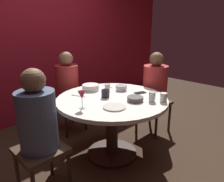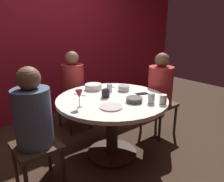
{
  "view_description": "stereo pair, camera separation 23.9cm",
  "coord_description": "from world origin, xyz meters",
  "views": [
    {
      "loc": [
        -1.61,
        -1.63,
        1.52
      ],
      "look_at": [
        0.0,
        0.0,
        0.81
      ],
      "focal_mm": 34.34,
      "sensor_mm": 36.0,
      "label": 1
    },
    {
      "loc": [
        -1.43,
        -1.78,
        1.52
      ],
      "look_at": [
        0.0,
        0.0,
        0.81
      ],
      "focal_mm": 34.34,
      "sensor_mm": 36.0,
      "label": 2
    }
  ],
  "objects": [
    {
      "name": "cup_by_left_diner",
      "position": [
        0.29,
        -0.48,
        0.78
      ],
      "size": [
        0.07,
        0.07,
        0.1
      ],
      "primitive_type": "cylinder",
      "color": "silver",
      "rests_on": "dining_table"
    },
    {
      "name": "ground_plane",
      "position": [
        0.0,
        0.0,
        0.0
      ],
      "size": [
        8.0,
        8.0,
        0.0
      ],
      "primitive_type": "plane",
      "color": "#382619"
    },
    {
      "name": "dinner_plate",
      "position": [
        -0.19,
        -0.23,
        0.73
      ],
      "size": [
        0.23,
        0.23,
        0.01
      ],
      "primitive_type": "cylinder",
      "color": "beige",
      "rests_on": "dining_table"
    },
    {
      "name": "wine_glass",
      "position": [
        -0.43,
        -0.02,
        0.86
      ],
      "size": [
        0.08,
        0.08,
        0.18
      ],
      "color": "silver",
      "rests_on": "dining_table"
    },
    {
      "name": "dining_table",
      "position": [
        0.0,
        0.0,
        0.57
      ],
      "size": [
        1.25,
        1.25,
        0.73
      ],
      "color": "silver",
      "rests_on": "ground"
    },
    {
      "name": "cell_phone",
      "position": [
        0.36,
        -0.12,
        0.73
      ],
      "size": [
        0.16,
        0.11,
        0.01
      ],
      "primitive_type": "cube",
      "rotation": [
        0.0,
        0.0,
        1.24
      ],
      "color": "black",
      "rests_on": "dining_table"
    },
    {
      "name": "cup_by_right_diner",
      "position": [
        0.12,
        0.2,
        0.78
      ],
      "size": [
        0.07,
        0.07,
        0.1
      ],
      "primitive_type": "cylinder",
      "color": "silver",
      "rests_on": "dining_table"
    },
    {
      "name": "seated_diner_back",
      "position": [
        0.0,
        0.9,
        0.72
      ],
      "size": [
        0.4,
        0.4,
        1.17
      ],
      "rotation": [
        0.0,
        0.0,
        4.71
      ],
      "color": "#3F2D1E",
      "rests_on": "ground"
    },
    {
      "name": "bowl_serving_large",
      "position": [
        0.29,
        0.12,
        0.76
      ],
      "size": [
        0.14,
        0.14,
        0.06
      ],
      "primitive_type": "cylinder",
      "color": "#B7B7BC",
      "rests_on": "dining_table"
    },
    {
      "name": "cup_near_candle",
      "position": [
        0.22,
        -0.39,
        0.78
      ],
      "size": [
        0.07,
        0.07,
        0.11
      ],
      "primitive_type": "cylinder",
      "color": "silver",
      "rests_on": "dining_table"
    },
    {
      "name": "back_wall",
      "position": [
        0.0,
        1.68,
        1.3
      ],
      "size": [
        6.0,
        0.1,
        2.6
      ],
      "primitive_type": "cube",
      "color": "maroon",
      "rests_on": "ground"
    },
    {
      "name": "seated_diner_right",
      "position": [
        0.85,
        0.0,
        0.72
      ],
      "size": [
        0.4,
        0.4,
        1.17
      ],
      "rotation": [
        0.0,
        0.0,
        3.14
      ],
      "color": "#3F2D1E",
      "rests_on": "ground"
    },
    {
      "name": "candle_holder",
      "position": [
        -0.04,
        0.06,
        0.77
      ],
      "size": [
        0.09,
        0.09,
        0.11
      ],
      "color": "black",
      "rests_on": "dining_table"
    },
    {
      "name": "seated_diner_left",
      "position": [
        -0.89,
        0.0,
        0.73
      ],
      "size": [
        0.4,
        0.4,
        1.19
      ],
      "rotation": [
        0.0,
        0.0,
        6.28
      ],
      "color": "#3F2D1E",
      "rests_on": "ground"
    },
    {
      "name": "knife_near_plate",
      "position": [
        -0.24,
        0.32,
        0.73
      ],
      "size": [
        0.08,
        0.17,
        0.01
      ],
      "primitive_type": "cube",
      "rotation": [
        0.0,
        0.0,
        0.39
      ],
      "color": "#B7B7BC",
      "rests_on": "dining_table"
    },
    {
      "name": "bowl_salad_center",
      "position": [
        0.02,
        0.41,
        0.76
      ],
      "size": [
        0.21,
        0.21,
        0.07
      ],
      "primitive_type": "cylinder",
      "color": "silver",
      "rests_on": "dining_table"
    },
    {
      "name": "bowl_small_white",
      "position": [
        0.1,
        -0.25,
        0.75
      ],
      "size": [
        0.18,
        0.18,
        0.05
      ],
      "primitive_type": "cylinder",
      "color": "#4C4742",
      "rests_on": "dining_table"
    },
    {
      "name": "fork_near_plate",
      "position": [
        0.27,
        0.35,
        0.73
      ],
      "size": [
        0.03,
        0.18,
        0.01
      ],
      "primitive_type": "cube",
      "rotation": [
        0.0,
        0.0,
        -0.06
      ],
      "color": "#B7B7BC",
      "rests_on": "dining_table"
    }
  ]
}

